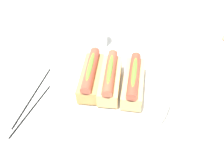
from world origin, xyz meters
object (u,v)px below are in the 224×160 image
serving_bowl (112,90)px  napkin_box (194,160)px  hotdog_side (133,81)px  hotdog_front (91,75)px  water_glass (97,34)px  chopstick_near (36,104)px  paper_towel_roll (219,59)px  hotdog_back (112,78)px  chopstick_far (33,96)px

serving_bowl → napkin_box: napkin_box is taller
serving_bowl → hotdog_side: hotdog_side is taller
hotdog_front → hotdog_side: (0.03, 0.11, 0.00)m
water_glass → napkin_box: (0.47, 0.17, 0.03)m
water_glass → chopstick_near: 0.31m
paper_towel_roll → napkin_box: size_ratio=0.89×
serving_bowl → hotdog_back: hotdog_back is taller
water_glass → serving_bowl: bearing=8.0°
hotdog_front → water_glass: hotdog_front is taller
hotdog_back → water_glass: size_ratio=1.74×
serving_bowl → paper_towel_roll: 0.31m
serving_bowl → chopstick_near: size_ratio=1.47×
hotdog_side → chopstick_far: 0.28m
hotdog_side → water_glass: bearing=-160.8°
hotdog_front → chopstick_far: bearing=-88.8°
hotdog_side → hotdog_front: bearing=-104.2°
hotdog_front → chopstick_near: size_ratio=0.71×
serving_bowl → hotdog_front: hotdog_front is taller
hotdog_back → water_glass: bearing=-172.0°
serving_bowl → napkin_box: bearing=30.0°
hotdog_front → paper_towel_roll: 0.36m
hotdog_side → paper_towel_roll: (-0.07, 0.25, -0.00)m
hotdog_front → hotdog_side: 0.11m
serving_bowl → chopstick_far: serving_bowl is taller
chopstick_near → chopstick_far: bearing=-133.0°
serving_bowl → paper_towel_roll: (-0.05, 0.30, 0.05)m
paper_towel_roll → chopstick_far: paper_towel_roll is taller
water_glass → paper_towel_roll: size_ratio=0.67×
paper_towel_roll → hotdog_front: bearing=-83.9°
water_glass → chopstick_far: bearing=-39.3°
napkin_box → paper_towel_roll: bearing=166.2°
hotdog_side → paper_towel_roll: 0.26m
water_glass → napkin_box: 0.50m
serving_bowl → chopstick_far: 0.22m
chopstick_near → chopstick_far: size_ratio=1.00×
serving_bowl → chopstick_far: size_ratio=1.47×
water_glass → paper_towel_roll: (0.18, 0.34, 0.02)m
serving_bowl → napkin_box: 0.28m
serving_bowl → hotdog_back: bearing=104.0°
hotdog_side → hotdog_back: bearing=-104.2°
water_glass → chopstick_far: (0.22, -0.18, -0.04)m
hotdog_front → hotdog_side: bearing=75.8°
paper_towel_roll → chopstick_near: (0.07, -0.51, -0.06)m
hotdog_side → chopstick_near: hotdog_side is taller
hotdog_front → hotdog_side: size_ratio=0.99×
hotdog_side → water_glass: hotdog_side is taller
water_glass → napkin_box: size_ratio=0.60×
water_glass → paper_towel_roll: 0.38m
paper_towel_roll → chopstick_near: size_ratio=0.61×
napkin_box → chopstick_near: size_ratio=0.68×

